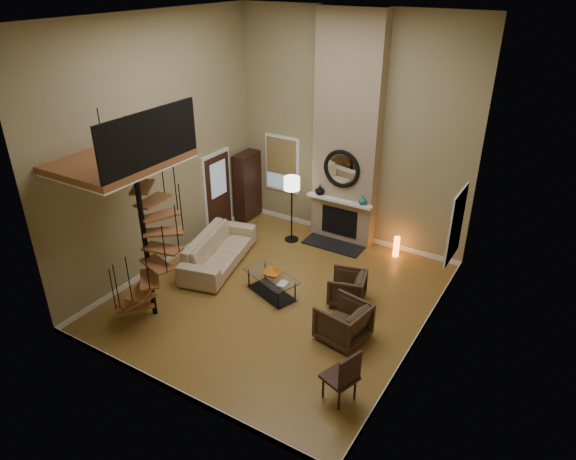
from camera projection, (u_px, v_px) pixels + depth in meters
The scene contains 33 objects.
ground at pixel (278, 296), 10.98m from camera, with size 6.00×6.50×0.01m, color #A67B35.
back_wall at pixel (351, 132), 12.18m from camera, with size 6.00×0.02×5.50m, color #978961.
front_wall at pixel (153, 246), 7.25m from camera, with size 6.00×0.02×5.50m, color #978961.
left_wall at pixel (159, 148), 11.10m from camera, with size 0.02×6.50×5.50m, color #978961.
right_wall at pixel (434, 210), 8.33m from camera, with size 0.02×6.50×5.50m, color #978961.
ceiling at pixel (275, 17), 8.46m from camera, with size 6.00×6.50×0.01m, color silver.
baseboard_back at pixel (345, 233), 13.41m from camera, with size 6.00×0.02×0.12m, color white.
baseboard_front at pixel (173, 389), 8.49m from camera, with size 6.00×0.02×0.12m, color white.
baseboard_left at pixel (172, 257), 12.33m from camera, with size 0.02×6.50×0.12m, color white.
baseboard_right at pixel (415, 341), 9.57m from camera, with size 0.02×6.50×0.12m, color white.
chimney_breast at pixel (347, 134), 12.04m from camera, with size 1.60×0.38×5.50m, color #977F62.
hearth at pixel (333, 245), 12.92m from camera, with size 1.50×0.60×0.04m, color black.
firebox at pixel (339, 222), 12.89m from camera, with size 0.95×0.02×0.72m, color black.
mantel at pixel (339, 201), 12.56m from camera, with size 1.70×0.18×0.06m, color white.
mirror_frame at pixel (342, 169), 12.24m from camera, with size 0.94×0.94×0.10m, color black.
mirror_disc at pixel (342, 169), 12.25m from camera, with size 0.80×0.80×0.01m, color white.
vase_left at pixel (320, 190), 12.77m from camera, with size 0.24×0.24×0.25m, color black.
vase_right at pixel (363, 200), 12.25m from camera, with size 0.20×0.20×0.21m, color #1C5F62.
window_back at pixel (282, 163), 13.56m from camera, with size 1.02×0.06×1.52m.
window_right at pixel (456, 224), 10.37m from camera, with size 0.06×1.02×1.52m.
entry_door at pixel (218, 193), 13.22m from camera, with size 0.10×1.05×2.16m.
loft at pixel (123, 158), 9.07m from camera, with size 1.70×2.20×1.09m.
spiral_stair at pixel (145, 235), 9.62m from camera, with size 1.47×1.47×4.06m.
hutch at pixel (247, 185), 13.97m from camera, with size 0.38×0.81×1.80m, color black.
sofa at pixel (218, 249), 11.96m from camera, with size 2.44×0.95×0.71m, color tan.
armchair_near at pixel (350, 288), 10.60m from camera, with size 0.72×0.74×0.67m, color #463020.
armchair_far at pixel (347, 324), 9.56m from camera, with size 0.83×0.86×0.78m, color #463020.
coffee_table at pixel (271, 283), 10.91m from camera, with size 1.33×0.97×0.45m.
bowl at pixel (273, 273), 10.85m from camera, with size 0.40×0.40×0.10m, color orange.
book at pixel (282, 284), 10.56m from camera, with size 0.18×0.24×0.02m, color gray.
floor_lamp at pixel (292, 189), 12.56m from camera, with size 0.39×0.39×1.71m.
accent_lamp at pixel (396, 247), 12.37m from camera, with size 0.14×0.14×0.51m, color orange.
side_chair at pixel (344, 376), 8.10m from camera, with size 0.61×0.61×1.01m.
Camera 1 is at (4.91, -7.68, 6.28)m, focal length 32.29 mm.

